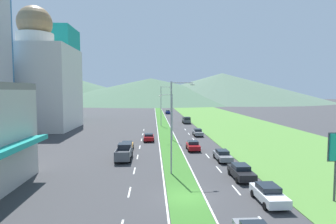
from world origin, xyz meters
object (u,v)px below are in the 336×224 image
street_lamp_near (174,122)px  car_7 (193,146)px  car_1 (127,146)px  car_5 (223,155)px  car_3 (198,132)px  car_6 (269,194)px  car_4 (168,112)px  pickup_truck_0 (186,120)px  car_8 (241,172)px  street_lamp_mid (171,114)px  pickup_truck_1 (124,152)px  car_2 (149,137)px  street_lamp_far (162,104)px

street_lamp_near → car_7: street_lamp_near is taller
car_1 → car_5: (13.65, -7.64, 0.01)m
car_3 → car_6: size_ratio=0.95×
car_4 → pickup_truck_0: bearing=5.9°
street_lamp_near → car_1: bearing=115.7°
car_6 → car_4: bearing=-177.9°
car_4 → car_8: (3.29, -88.26, 0.00)m
street_lamp_mid → car_7: size_ratio=2.20×
car_1 → pickup_truck_0: (14.03, 37.32, 0.26)m
car_5 → car_8: car_8 is taller
street_lamp_near → car_3: 28.80m
street_lamp_near → pickup_truck_0: street_lamp_near is taller
car_3 → car_6: bearing=0.5°
car_7 → car_5: bearing=23.7°
car_1 → car_3: 19.46m
car_1 → car_5: bearing=-119.2°
pickup_truck_0 → pickup_truck_1: 45.74m
car_2 → car_7: size_ratio=1.03×
car_8 → street_lamp_near: bearing=-106.9°
pickup_truck_0 → car_1: bearing=-20.6°
car_2 → car_6: (10.57, -30.63, 0.04)m
car_2 → car_6: 32.40m
street_lamp_mid → car_3: bearing=40.0°
car_6 → street_lamp_near: bearing=-140.0°
car_6 → car_1: bearing=-148.1°
car_6 → pickup_truck_1: pickup_truck_1 is taller
car_2 → car_3: 11.72m
car_4 → car_2: bearing=-6.2°
street_lamp_mid → car_1: size_ratio=2.06×
car_1 → pickup_truck_1: bearing=-178.6°
street_lamp_near → car_4: 86.32m
street_lamp_mid → car_4: bearing=87.5°
street_lamp_mid → car_6: (6.37, -31.20, -4.34)m
street_lamp_far → car_7: 32.45m
car_3 → car_4: 58.77m
car_6 → pickup_truck_1: 21.26m
car_1 → car_5: car_5 is taller
car_5 → pickup_truck_0: pickup_truck_0 is taller
car_5 → car_7: (-3.07, 6.98, 0.02)m
car_3 → car_5: 21.51m
street_lamp_mid → pickup_truck_1: street_lamp_mid is taller
car_3 → pickup_truck_1: bearing=-33.9°
street_lamp_near → car_5: size_ratio=2.24×
car_3 → car_4: bearing=-176.8°
pickup_truck_0 → car_8: bearing=-0.4°
car_3 → street_lamp_near: bearing=-14.6°
street_lamp_near → street_lamp_far: (0.12, 44.65, 0.08)m
car_4 → pickup_truck_1: bearing=-7.4°
car_8 → pickup_truck_0: pickup_truck_0 is taller
car_2 → car_5: bearing=-147.1°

